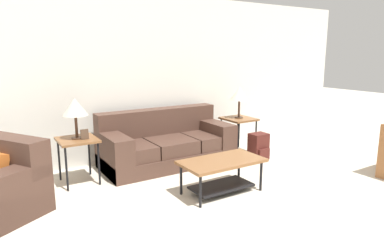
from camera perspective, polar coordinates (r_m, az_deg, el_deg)
wall_back at (r=5.63m, az=-6.71°, el=7.15°), size 8.59×0.06×2.60m
couch at (r=5.28m, az=-4.31°, el=-4.15°), size 1.98×0.91×0.82m
coffee_table at (r=4.21m, az=4.97°, el=-8.05°), size 1.02×0.54×0.42m
side_table_left at (r=4.68m, az=-18.55°, el=-3.74°), size 0.48×0.53×0.60m
side_table_right at (r=5.88m, az=7.77°, el=-0.28°), size 0.48×0.53×0.60m
table_lamp_left at (r=4.59m, az=-18.92°, el=1.95°), size 0.32×0.32×0.53m
table_lamp_right at (r=5.81m, az=7.90°, el=4.28°), size 0.32×0.32×0.53m
backpack at (r=5.52m, az=11.04°, el=-4.52°), size 0.27×0.30×0.44m
picture_frame at (r=4.60m, az=-17.46°, el=-2.28°), size 0.10×0.04×0.13m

